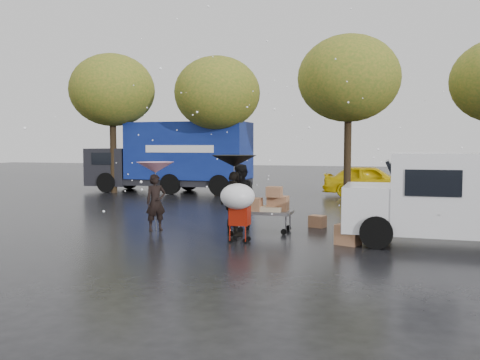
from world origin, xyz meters
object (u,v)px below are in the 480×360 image
(shopping_cart, at_px, (238,200))
(white_van, at_px, (457,197))
(blue_truck, at_px, (174,157))
(person_black, at_px, (234,204))
(vendor_cart, at_px, (268,206))
(yellow_taxi, at_px, (370,181))
(person_pink, at_px, (156,202))

(shopping_cart, bearing_deg, white_van, 13.70)
(white_van, relative_size, blue_truck, 0.59)
(person_black, distance_m, vendor_cart, 1.12)
(shopping_cart, height_order, yellow_taxi, yellow_taxi)
(blue_truck, height_order, yellow_taxi, blue_truck)
(white_van, distance_m, yellow_taxi, 11.54)
(shopping_cart, xyz_separation_m, blue_truck, (-6.97, 11.87, 0.69))
(person_pink, bearing_deg, white_van, -43.11)
(shopping_cart, height_order, blue_truck, blue_truck)
(yellow_taxi, bearing_deg, blue_truck, 92.70)
(person_black, height_order, white_van, white_van)
(vendor_cart, bearing_deg, shopping_cart, -100.61)
(shopping_cart, bearing_deg, vendor_cart, 79.39)
(person_pink, distance_m, person_black, 2.38)
(person_pink, xyz_separation_m, yellow_taxi, (5.39, 11.40, -0.06))
(vendor_cart, bearing_deg, white_van, -6.06)
(vendor_cart, height_order, blue_truck, blue_truck)
(person_pink, distance_m, blue_truck, 11.60)
(person_pink, xyz_separation_m, person_black, (2.37, -0.23, 0.06))
(person_black, distance_m, shopping_cart, 0.98)
(vendor_cart, distance_m, yellow_taxi, 11.02)
(person_black, xyz_separation_m, shopping_cart, (0.37, -0.88, 0.21))
(person_pink, height_order, blue_truck, blue_truck)
(blue_truck, bearing_deg, person_pink, -68.54)
(person_black, bearing_deg, vendor_cart, -97.29)
(white_van, xyz_separation_m, yellow_taxi, (-2.42, 11.28, -0.43))
(person_pink, relative_size, yellow_taxi, 0.37)
(blue_truck, bearing_deg, vendor_cart, -54.25)
(person_pink, height_order, white_van, white_van)
(shopping_cart, height_order, white_van, white_van)
(person_pink, bearing_deg, person_black, -49.66)
(shopping_cart, relative_size, blue_truck, 0.18)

